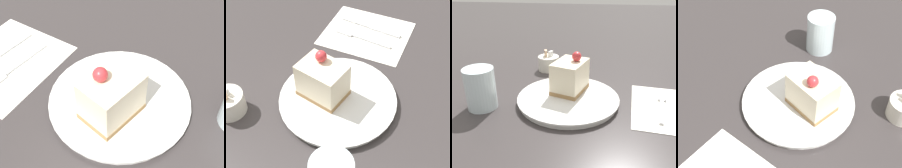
{
  "view_description": "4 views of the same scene",
  "coord_description": "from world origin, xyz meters",
  "views": [
    {
      "loc": [
        -0.12,
        0.31,
        0.47
      ],
      "look_at": [
        0.05,
        -0.03,
        0.05
      ],
      "focal_mm": 50.0,
      "sensor_mm": 36.0,
      "label": 1
    },
    {
      "loc": [
        -0.41,
        -0.18,
        0.55
      ],
      "look_at": [
        0.03,
        -0.03,
        0.05
      ],
      "focal_mm": 50.0,
      "sensor_mm": 36.0,
      "label": 2
    },
    {
      "loc": [
        0.1,
        -0.61,
        0.32
      ],
      "look_at": [
        0.02,
        -0.04,
        0.05
      ],
      "focal_mm": 40.0,
      "sensor_mm": 36.0,
      "label": 3
    },
    {
      "loc": [
        0.46,
        0.2,
        0.57
      ],
      "look_at": [
        0.04,
        -0.05,
        0.07
      ],
      "focal_mm": 50.0,
      "sensor_mm": 36.0,
      "label": 4
    }
  ],
  "objects": [
    {
      "name": "cake_slice",
      "position": [
        0.03,
        -0.0,
        0.06
      ],
      "size": [
        0.1,
        0.12,
        0.11
      ],
      "rotation": [
        0.0,
        0.0,
        -0.32
      ],
      "color": "#9E7547",
      "rests_on": "plate"
    },
    {
      "name": "fork",
      "position": [
        0.27,
        -0.02,
        0.01
      ],
      "size": [
        0.05,
        0.17,
        0.0
      ],
      "rotation": [
        0.0,
        0.0,
        -0.21
      ],
      "color": "silver",
      "rests_on": "napkin"
    },
    {
      "name": "plate",
      "position": [
        0.03,
        -0.04,
        0.01
      ],
      "size": [
        0.27,
        0.27,
        0.02
      ],
      "color": "silver",
      "rests_on": "ground_plane"
    },
    {
      "name": "napkin",
      "position": [
        0.3,
        -0.04,
        0.0
      ],
      "size": [
        0.23,
        0.26,
        0.0
      ],
      "rotation": [
        0.0,
        0.0,
        -0.11
      ],
      "color": "white",
      "rests_on": "ground_plane"
    },
    {
      "name": "knife",
      "position": [
        0.32,
        -0.06,
        0.01
      ],
      "size": [
        0.05,
        0.19,
        0.0
      ],
      "rotation": [
        0.0,
        0.0,
        -0.21
      ],
      "color": "silver",
      "rests_on": "napkin"
    },
    {
      "name": "ground_plane",
      "position": [
        0.0,
        0.0,
        0.0
      ],
      "size": [
        4.0,
        4.0,
        0.0
      ],
      "primitive_type": "plane",
      "color": "#383333"
    }
  ]
}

